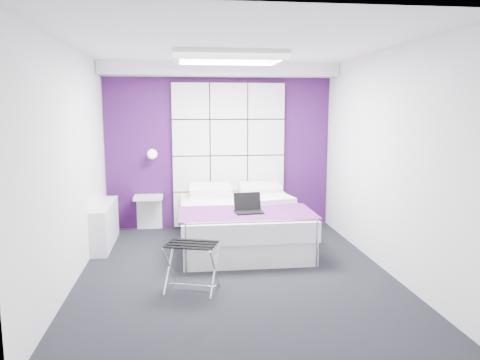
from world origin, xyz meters
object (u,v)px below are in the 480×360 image
object	(u,v)px
laptop	(248,208)
luggage_rack	(192,267)
nightstand	(148,197)
wall_lamp	(152,154)
bed	(241,223)
radiator	(105,225)

from	to	relation	value
laptop	luggage_rack	bearing A→B (deg)	-130.40
nightstand	laptop	xyz separation A→B (m)	(1.37, -1.46, 0.11)
wall_lamp	laptop	world-z (taller)	wall_lamp
laptop	bed	bearing A→B (deg)	87.67
bed	luggage_rack	xyz separation A→B (m)	(-0.73, -1.59, -0.06)
wall_lamp	bed	distance (m)	1.84
nightstand	laptop	size ratio (longest dim) A/B	1.26
bed	wall_lamp	bearing A→B (deg)	142.64
wall_lamp	nightstand	world-z (taller)	wall_lamp
wall_lamp	radiator	size ratio (longest dim) A/B	0.12
nightstand	bed	bearing A→B (deg)	-34.55
radiator	bed	world-z (taller)	bed
wall_lamp	luggage_rack	world-z (taller)	wall_lamp
radiator	luggage_rack	xyz separation A→B (m)	(1.18, -1.80, -0.04)
nightstand	luggage_rack	distance (m)	2.61
radiator	laptop	bearing A→B (deg)	-20.97
luggage_rack	bed	bearing A→B (deg)	83.59
luggage_rack	laptop	xyz separation A→B (m)	(0.75, 1.06, 0.40)
bed	nightstand	world-z (taller)	bed
radiator	luggage_rack	bearing A→B (deg)	-56.83
bed	luggage_rack	world-z (taller)	bed
luggage_rack	nightstand	bearing A→B (deg)	121.97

